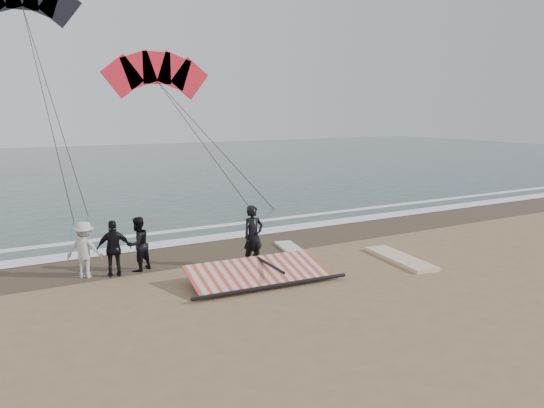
{
  "coord_description": "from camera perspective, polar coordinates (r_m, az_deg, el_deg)",
  "views": [
    {
      "loc": [
        -7.66,
        -10.72,
        4.38
      ],
      "look_at": [
        0.33,
        3.0,
        1.6
      ],
      "focal_mm": 35.0,
      "sensor_mm": 36.0,
      "label": 1
    }
  ],
  "objects": [
    {
      "name": "foam_far",
      "position": [
        20.33,
        -7.34,
        -2.51
      ],
      "size": [
        120.0,
        0.45,
        0.01
      ],
      "primitive_type": "cube",
      "color": "white",
      "rests_on": "sea"
    },
    {
      "name": "kite_red",
      "position": [
        35.09,
        -12.24,
        13.16
      ],
      "size": [
        7.84,
        6.75,
        14.66
      ],
      "color": "red",
      "rests_on": "ground"
    },
    {
      "name": "board_white",
      "position": [
        16.33,
        13.59,
        -5.71
      ],
      "size": [
        1.17,
        2.82,
        0.11
      ],
      "primitive_type": "cube",
      "rotation": [
        0.0,
        0.0,
        -0.15
      ],
      "color": "silver",
      "rests_on": "ground"
    },
    {
      "name": "kite_dark",
      "position": [
        36.53,
        -25.28,
        19.0
      ],
      "size": [
        7.63,
        7.07,
        17.41
      ],
      "color": "black",
      "rests_on": "ground"
    },
    {
      "name": "wet_sand",
      "position": [
        17.59,
        -3.39,
        -4.48
      ],
      "size": [
        120.0,
        2.8,
        0.01
      ],
      "primitive_type": "cube",
      "color": "#4C3D2B",
      "rests_on": "ground"
    },
    {
      "name": "board_cream",
      "position": [
        16.89,
        2.22,
        -4.95
      ],
      "size": [
        1.03,
        2.2,
        0.09
      ],
      "primitive_type": "cube",
      "rotation": [
        0.0,
        0.0,
        -0.23
      ],
      "color": "silver",
      "rests_on": "ground"
    },
    {
      "name": "ground",
      "position": [
        13.88,
        5.13,
        -8.5
      ],
      "size": [
        120.0,
        120.0,
        0.0
      ],
      "primitive_type": "plane",
      "color": "#8C704C",
      "rests_on": "ground"
    },
    {
      "name": "foam_near",
      "position": [
        18.81,
        -5.32,
        -3.49
      ],
      "size": [
        120.0,
        0.9,
        0.01
      ],
      "primitive_type": "cube",
      "color": "white",
      "rests_on": "sea"
    },
    {
      "name": "man_main",
      "position": [
        15.09,
        -2.03,
        -3.47
      ],
      "size": [
        0.69,
        0.49,
        1.77
      ],
      "primitive_type": "imported",
      "rotation": [
        0.0,
        0.0,
        0.12
      ],
      "color": "black",
      "rests_on": "ground"
    },
    {
      "name": "trio_cluster",
      "position": [
        14.95,
        -17.06,
        -4.51
      ],
      "size": [
        2.43,
        1.07,
        1.54
      ],
      "color": "black",
      "rests_on": "ground"
    },
    {
      "name": "sail_rig",
      "position": [
        13.97,
        -2.04,
        -7.51
      ],
      "size": [
        4.22,
        1.96,
        0.49
      ],
      "color": "black",
      "rests_on": "ground"
    },
    {
      "name": "sea",
      "position": [
        44.6,
        -20.2,
        3.71
      ],
      "size": [
        120.0,
        54.0,
        0.02
      ],
      "primitive_type": "cube",
      "color": "#233838",
      "rests_on": "ground"
    }
  ]
}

